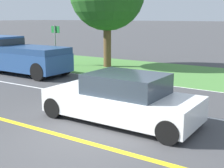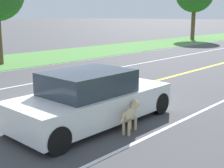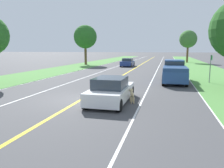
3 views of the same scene
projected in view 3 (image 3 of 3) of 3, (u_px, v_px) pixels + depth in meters
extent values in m
plane|color=#424244|center=(82.00, 99.00, 12.84)|extent=(400.00, 400.00, 0.00)
cube|color=yellow|center=(82.00, 99.00, 12.83)|extent=(0.18, 160.00, 0.01)
cube|color=white|center=(210.00, 107.00, 11.15)|extent=(0.14, 160.00, 0.01)
cube|color=white|center=(141.00, 103.00, 11.99)|extent=(0.10, 160.00, 0.01)
cube|color=white|center=(29.00, 96.00, 13.68)|extent=(0.10, 160.00, 0.01)
cube|color=white|center=(111.00, 93.00, 12.21)|extent=(1.88, 4.47, 0.67)
cube|color=#2D3842|center=(110.00, 83.00, 11.94)|extent=(1.62, 2.14, 0.57)
cylinder|color=black|center=(132.00, 91.00, 13.79)|extent=(0.22, 0.61, 0.61)
cylinder|color=black|center=(119.00, 105.00, 10.27)|extent=(0.22, 0.61, 0.61)
cylinder|color=black|center=(106.00, 90.00, 14.20)|extent=(0.22, 0.61, 0.61)
cylinder|color=black|center=(85.00, 103.00, 10.68)|extent=(0.22, 0.61, 0.61)
ellipsoid|color=#D1B784|center=(132.00, 94.00, 12.02)|extent=(0.36, 0.63, 0.25)
cylinder|color=#D1B784|center=(133.00, 99.00, 12.28)|extent=(0.07, 0.07, 0.34)
cylinder|color=#D1B784|center=(134.00, 100.00, 11.86)|extent=(0.07, 0.07, 0.34)
cylinder|color=#D1B784|center=(130.00, 99.00, 12.27)|extent=(0.07, 0.07, 0.34)
cylinder|color=#D1B784|center=(131.00, 100.00, 11.86)|extent=(0.07, 0.07, 0.34)
cylinder|color=#D1B784|center=(132.00, 92.00, 12.26)|extent=(0.17, 0.19, 0.16)
sphere|color=#D1B784|center=(131.00, 90.00, 12.35)|extent=(0.25, 0.25, 0.20)
ellipsoid|color=#331E14|center=(131.00, 90.00, 12.50)|extent=(0.12, 0.12, 0.08)
cone|color=tan|center=(132.00, 89.00, 12.34)|extent=(0.08, 0.08, 0.09)
cone|color=tan|center=(130.00, 89.00, 12.33)|extent=(0.08, 0.08, 0.09)
cylinder|color=#D1B784|center=(133.00, 95.00, 11.63)|extent=(0.11, 0.23, 0.22)
cube|color=#284C84|center=(174.00, 74.00, 19.45)|extent=(1.98, 5.70, 0.90)
cube|color=#284C84|center=(174.00, 64.00, 20.91)|extent=(1.74, 2.15, 0.76)
cube|color=#2D3842|center=(174.00, 63.00, 20.89)|extent=(1.76, 2.18, 0.33)
cube|color=navy|center=(175.00, 69.00, 18.21)|extent=(1.94, 3.24, 0.31)
cylinder|color=black|center=(183.00, 75.00, 21.44)|extent=(0.22, 0.86, 0.86)
cylinder|color=black|center=(187.00, 81.00, 17.12)|extent=(0.22, 0.86, 0.86)
cylinder|color=black|center=(164.00, 74.00, 21.87)|extent=(0.22, 0.86, 0.86)
cylinder|color=black|center=(163.00, 81.00, 17.56)|extent=(0.22, 0.86, 0.86)
cube|color=navy|center=(127.00, 63.00, 37.48)|extent=(1.86, 4.26, 0.71)
cube|color=#2D3842|center=(128.00, 60.00, 37.55)|extent=(1.60, 2.04, 0.49)
cylinder|color=black|center=(121.00, 65.00, 36.09)|extent=(0.22, 0.67, 0.67)
cylinder|color=black|center=(125.00, 64.00, 39.34)|extent=(0.22, 0.67, 0.67)
cylinder|color=black|center=(131.00, 65.00, 35.69)|extent=(0.22, 0.67, 0.67)
cylinder|color=black|center=(134.00, 64.00, 38.93)|extent=(0.22, 0.67, 0.67)
cylinder|color=brown|center=(187.00, 54.00, 47.76)|extent=(0.43, 0.43, 3.88)
sphere|color=#3D7033|center=(188.00, 39.00, 47.26)|extent=(3.76, 3.76, 3.76)
cylinder|color=brown|center=(86.00, 55.00, 41.48)|extent=(0.45, 0.45, 3.82)
sphere|color=#286623|center=(85.00, 37.00, 40.96)|extent=(4.33, 4.33, 4.33)
cylinder|color=gray|center=(210.00, 69.00, 18.91)|extent=(0.08, 0.08, 2.45)
cube|color=#238438|center=(212.00, 58.00, 18.75)|extent=(0.03, 0.64, 0.40)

